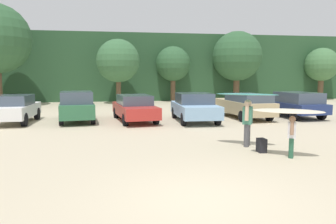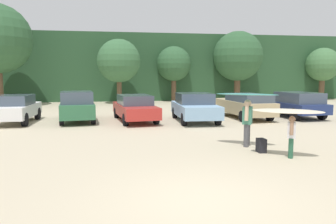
# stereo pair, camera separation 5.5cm
# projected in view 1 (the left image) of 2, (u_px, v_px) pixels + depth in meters

# --- Properties ---
(ground_plane) EXTENTS (120.00, 120.00, 0.00)m
(ground_plane) POSITION_uv_depth(u_px,v_px,m) (203.00, 200.00, 6.54)
(ground_plane) COLOR #C1B293
(hillside_ridge) EXTENTS (108.00, 12.00, 6.49)m
(hillside_ridge) POSITION_uv_depth(u_px,v_px,m) (129.00, 68.00, 36.80)
(hillside_ridge) COLOR #284C2D
(hillside_ridge) RESTS_ON ground_plane
(tree_center_left) EXTENTS (3.74, 3.74, 5.59)m
(tree_center_left) POSITION_uv_depth(u_px,v_px,m) (118.00, 61.00, 28.19)
(tree_center_left) COLOR brown
(tree_center_left) RESTS_ON ground_plane
(tree_right) EXTENTS (3.25, 3.25, 5.18)m
(tree_right) POSITION_uv_depth(u_px,v_px,m) (173.00, 64.00, 30.70)
(tree_right) COLOR brown
(tree_right) RESTS_ON ground_plane
(tree_far_right) EXTENTS (4.72, 4.72, 6.65)m
(tree_far_right) POSITION_uv_depth(u_px,v_px,m) (237.00, 56.00, 31.24)
(tree_far_right) COLOR brown
(tree_far_right) RESTS_ON ground_plane
(tree_ridge_back) EXTENTS (3.34, 3.34, 5.23)m
(tree_ridge_back) POSITION_uv_depth(u_px,v_px,m) (322.00, 65.00, 33.11)
(tree_ridge_back) COLOR brown
(tree_ridge_back) RESTS_ON ground_plane
(parked_car_white) EXTENTS (1.82, 3.94, 1.47)m
(parked_car_white) POSITION_uv_depth(u_px,v_px,m) (15.00, 108.00, 16.93)
(parked_car_white) COLOR white
(parked_car_white) RESTS_ON ground_plane
(parked_car_forest_green) EXTENTS (2.19, 4.42, 1.65)m
(parked_car_forest_green) POSITION_uv_depth(u_px,v_px,m) (77.00, 106.00, 17.49)
(parked_car_forest_green) COLOR #2D6642
(parked_car_forest_green) RESTS_ON ground_plane
(parked_car_red) EXTENTS (2.37, 4.98, 1.42)m
(parked_car_red) POSITION_uv_depth(u_px,v_px,m) (134.00, 107.00, 17.76)
(parked_car_red) COLOR #B72D28
(parked_car_red) RESTS_ON ground_plane
(parked_car_sky_blue) EXTENTS (2.04, 4.46, 1.52)m
(parked_car_sky_blue) POSITION_uv_depth(u_px,v_px,m) (194.00, 107.00, 17.62)
(parked_car_sky_blue) COLOR #84ADD1
(parked_car_sky_blue) RESTS_ON ground_plane
(parked_car_tan) EXTENTS (2.12, 4.88, 1.44)m
(parked_car_tan) POSITION_uv_depth(u_px,v_px,m) (244.00, 105.00, 18.96)
(parked_car_tan) COLOR tan
(parked_car_tan) RESTS_ON ground_plane
(parked_car_navy) EXTENTS (2.19, 4.54, 1.50)m
(parked_car_navy) POSITION_uv_depth(u_px,v_px,m) (294.00, 104.00, 19.27)
(parked_car_navy) COLOR navy
(parked_car_navy) RESTS_ON ground_plane
(person_adult) EXTENTS (0.46, 0.62, 1.65)m
(person_adult) POSITION_uv_depth(u_px,v_px,m) (247.00, 120.00, 11.44)
(person_adult) COLOR #4C4C51
(person_adult) RESTS_ON ground_plane
(person_child) EXTENTS (0.38, 0.55, 1.27)m
(person_child) POSITION_uv_depth(u_px,v_px,m) (292.00, 134.00, 9.87)
(person_child) COLOR #26593F
(person_child) RESTS_ON ground_plane
(surfboard_teal) EXTENTS (2.12, 1.58, 0.10)m
(surfboard_teal) POSITION_uv_depth(u_px,v_px,m) (247.00, 94.00, 11.23)
(surfboard_teal) COLOR teal
(surfboard_cream) EXTENTS (2.09, 1.55, 0.15)m
(surfboard_cream) POSITION_uv_depth(u_px,v_px,m) (288.00, 111.00, 9.83)
(surfboard_cream) COLOR beige
(backpack_dropped) EXTENTS (0.24, 0.34, 0.45)m
(backpack_dropped) POSITION_uv_depth(u_px,v_px,m) (262.00, 145.00, 10.59)
(backpack_dropped) COLOR black
(backpack_dropped) RESTS_ON ground_plane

